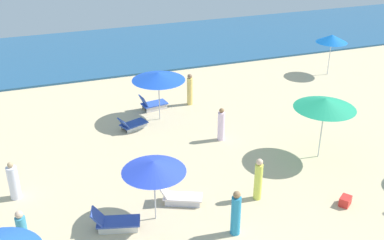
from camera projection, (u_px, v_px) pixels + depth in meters
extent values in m
cube|color=#24547E|center=(121.00, 49.00, 32.52)|extent=(60.00, 10.60, 0.12)
cylinder|color=silver|center=(159.00, 100.00, 22.24)|extent=(0.05, 0.05, 2.02)
cone|color=blue|center=(158.00, 76.00, 21.72)|extent=(2.49, 2.49, 0.37)
cube|color=silver|center=(137.00, 128.00, 21.61)|extent=(1.04, 0.43, 0.19)
cube|color=silver|center=(131.00, 124.00, 21.98)|extent=(1.04, 0.43, 0.19)
cube|color=#2F4DA3|center=(134.00, 124.00, 21.74)|extent=(1.36, 1.03, 0.06)
cube|color=#2F4DA3|center=(123.00, 123.00, 21.32)|extent=(0.50, 0.68, 0.44)
cube|color=silver|center=(157.00, 109.00, 23.47)|extent=(1.12, 0.22, 0.25)
cube|color=silver|center=(152.00, 104.00, 23.92)|extent=(1.12, 0.22, 0.25)
cube|color=blue|center=(154.00, 104.00, 23.62)|extent=(1.34, 0.86, 0.06)
cube|color=blue|center=(144.00, 101.00, 23.26)|extent=(0.40, 0.68, 0.55)
cylinder|color=silver|center=(321.00, 133.00, 19.03)|extent=(0.05, 0.05, 2.20)
cone|color=#1E9968|center=(325.00, 103.00, 18.45)|extent=(2.46, 2.46, 0.42)
cylinder|color=silver|center=(329.00, 59.00, 27.75)|extent=(0.05, 0.05, 1.98)
cone|color=blue|center=(332.00, 38.00, 27.22)|extent=(1.81, 1.81, 0.45)
cylinder|color=silver|center=(155.00, 195.00, 15.43)|extent=(0.05, 0.05, 1.86)
cone|color=blue|center=(154.00, 166.00, 14.93)|extent=(2.09, 2.09, 0.38)
cube|color=silver|center=(118.00, 231.00, 15.08)|extent=(1.22, 0.36, 0.24)
cube|color=silver|center=(119.00, 220.00, 15.56)|extent=(1.22, 0.36, 0.24)
cube|color=#3750AA|center=(118.00, 222.00, 15.25)|extent=(1.51, 0.97, 0.06)
cube|color=#3750AA|center=(98.00, 217.00, 15.10)|extent=(0.54, 0.68, 0.50)
cube|color=silver|center=(182.00, 204.00, 16.35)|extent=(1.14, 0.54, 0.24)
cube|color=silver|center=(183.00, 196.00, 16.78)|extent=(1.14, 0.54, 0.24)
cube|color=white|center=(183.00, 197.00, 16.50)|extent=(1.48, 1.07, 0.06)
cube|color=white|center=(165.00, 191.00, 16.45)|extent=(0.47, 0.61, 0.45)
cylinder|color=#F8D469|center=(190.00, 91.00, 23.95)|extent=(0.41, 0.41, 1.42)
sphere|color=#89694E|center=(190.00, 76.00, 23.59)|extent=(0.24, 0.24, 0.24)
cylinder|color=white|center=(221.00, 126.00, 20.54)|extent=(0.38, 0.38, 1.32)
sphere|color=#926B44|center=(222.00, 111.00, 20.20)|extent=(0.21, 0.21, 0.21)
cylinder|color=#3E98BB|center=(24.00, 237.00, 13.88)|extent=(0.35, 0.35, 1.45)
sphere|color=beige|center=(19.00, 214.00, 13.52)|extent=(0.24, 0.24, 0.24)
cylinder|color=#DFE856|center=(258.00, 182.00, 16.56)|extent=(0.32, 0.32, 1.40)
sphere|color=beige|center=(260.00, 162.00, 16.20)|extent=(0.24, 0.24, 0.24)
cylinder|color=#288BBF|center=(236.00, 216.00, 14.85)|extent=(0.41, 0.41, 1.39)
sphere|color=#946F4B|center=(237.00, 195.00, 14.50)|extent=(0.24, 0.24, 0.24)
cylinder|color=white|center=(14.00, 183.00, 16.62)|extent=(0.40, 0.40, 1.28)
sphere|color=tan|center=(10.00, 165.00, 16.30)|extent=(0.21, 0.21, 0.21)
cube|color=red|center=(345.00, 201.00, 16.44)|extent=(0.56, 0.53, 0.33)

